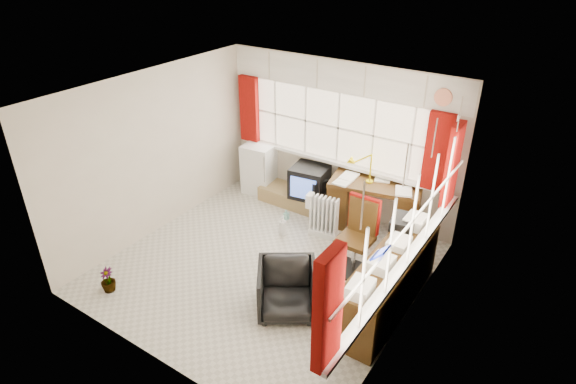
# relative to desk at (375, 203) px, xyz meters

# --- Properties ---
(ground) EXTENTS (4.00, 4.00, 0.00)m
(ground) POSITION_rel_desk_xyz_m (-0.79, -1.80, -0.44)
(ground) COLOR beige
(ground) RESTS_ON ground
(room_walls) EXTENTS (4.00, 4.00, 4.00)m
(room_walls) POSITION_rel_desk_xyz_m (-0.79, -1.80, 1.06)
(room_walls) COLOR beige
(room_walls) RESTS_ON ground
(window_back) EXTENTS (3.70, 0.12, 3.60)m
(window_back) POSITION_rel_desk_xyz_m (-0.79, 0.14, 0.51)
(window_back) COLOR #F9E5C5
(window_back) RESTS_ON room_walls
(window_right) EXTENTS (0.12, 3.70, 3.60)m
(window_right) POSITION_rel_desk_xyz_m (1.15, -1.80, 0.51)
(window_right) COLOR #F9E5C5
(window_right) RESTS_ON room_walls
(curtains) EXTENTS (3.83, 3.83, 1.15)m
(curtains) POSITION_rel_desk_xyz_m (0.13, -0.88, 1.02)
(curtains) COLOR #8D0707
(curtains) RESTS_ON room_walls
(overhead_cabinets) EXTENTS (3.98, 3.98, 0.48)m
(overhead_cabinets) POSITION_rel_desk_xyz_m (0.19, -0.82, 1.81)
(overhead_cabinets) COLOR white
(overhead_cabinets) RESTS_ON room_walls
(desk) EXTENTS (1.49, 0.95, 0.83)m
(desk) POSITION_rel_desk_xyz_m (0.00, 0.00, 0.00)
(desk) COLOR #482D11
(desk) RESTS_ON ground
(desk_lamp) EXTENTS (0.17, 0.14, 0.48)m
(desk_lamp) POSITION_rel_desk_xyz_m (-0.09, -0.05, 0.69)
(desk_lamp) COLOR #DCCF09
(desk_lamp) RESTS_ON desk
(task_chair) EXTENTS (0.46, 0.49, 1.09)m
(task_chair) POSITION_rel_desk_xyz_m (0.27, -1.10, 0.14)
(task_chair) COLOR black
(task_chair) RESTS_ON ground
(office_chair) EXTENTS (0.98, 0.98, 0.65)m
(office_chair) POSITION_rel_desk_xyz_m (-0.06, -2.37, -0.11)
(office_chair) COLOR black
(office_chair) RESTS_ON ground
(radiator) EXTENTS (0.46, 0.23, 0.67)m
(radiator) POSITION_rel_desk_xyz_m (-0.53, -0.65, -0.17)
(radiator) COLOR white
(radiator) RESTS_ON ground
(credenza) EXTENTS (0.50, 2.00, 0.85)m
(credenza) POSITION_rel_desk_xyz_m (0.94, -1.60, -0.05)
(credenza) COLOR #482D11
(credenza) RESTS_ON ground
(file_tray) EXTENTS (0.38, 0.45, 0.13)m
(file_tray) POSITION_rel_desk_xyz_m (0.78, -0.89, 0.38)
(file_tray) COLOR black
(file_tray) RESTS_ON credenza
(tv_bench) EXTENTS (1.40, 0.50, 0.25)m
(tv_bench) POSITION_rel_desk_xyz_m (-1.34, -0.08, -0.31)
(tv_bench) COLOR #A48152
(tv_bench) RESTS_ON ground
(crt_tv) EXTENTS (0.65, 0.61, 0.53)m
(crt_tv) POSITION_rel_desk_xyz_m (-1.14, -0.08, 0.07)
(crt_tv) COLOR black
(crt_tv) RESTS_ON tv_bench
(hifi_stack) EXTENTS (0.63, 0.51, 0.39)m
(hifi_stack) POSITION_rel_desk_xyz_m (-1.06, -0.11, -0.00)
(hifi_stack) COLOR black
(hifi_stack) RESTS_ON tv_bench
(mini_fridge) EXTENTS (0.58, 0.58, 0.89)m
(mini_fridge) POSITION_rel_desk_xyz_m (-2.22, -0.00, 0.01)
(mini_fridge) COLOR white
(mini_fridge) RESTS_ON ground
(spray_bottle_a) EXTENTS (0.13, 0.13, 0.33)m
(spray_bottle_a) POSITION_rel_desk_xyz_m (-1.06, -0.99, -0.27)
(spray_bottle_a) COLOR silver
(spray_bottle_a) RESTS_ON ground
(spray_bottle_b) EXTENTS (0.08, 0.08, 0.17)m
(spray_bottle_b) POSITION_rel_desk_xyz_m (-1.27, -0.58, -0.35)
(spray_bottle_b) COLOR #85C7B7
(spray_bottle_b) RESTS_ON ground
(flower_vase) EXTENTS (0.20, 0.20, 0.35)m
(flower_vase) POSITION_rel_desk_xyz_m (-2.20, -3.35, -0.27)
(flower_vase) COLOR black
(flower_vase) RESTS_ON ground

